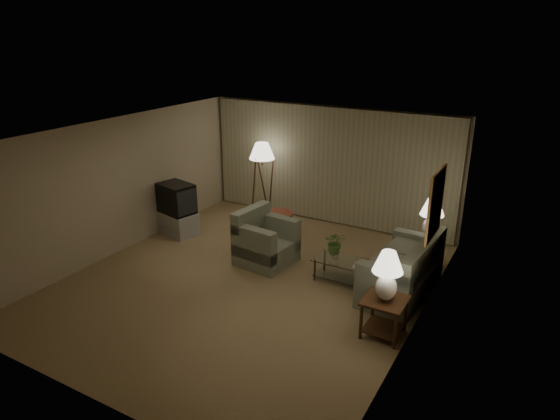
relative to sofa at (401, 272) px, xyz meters
The scene contains 16 objects.
ground 2.70m from the sofa, 159.49° to the right, with size 7.00×7.00×0.00m, color tan.
room_shell 2.88m from the sofa, 166.97° to the left, with size 6.04×7.02×2.72m.
sofa is the anchor object (origin of this frame).
armchair 2.61m from the sofa, behind, with size 1.20×1.16×0.84m.
side_table_near 1.36m from the sofa, 83.66° to the right, with size 0.61×0.61×0.60m.
side_table_far 1.26m from the sofa, 83.16° to the left, with size 0.48×0.40×0.60m.
table_lamp_near 1.51m from the sofa, 83.66° to the right, with size 0.44×0.44×0.77m.
table_lamp_far 1.42m from the sofa, 83.16° to the left, with size 0.44×0.44×0.76m.
coffee_table 1.04m from the sofa, behind, with size 1.03×0.56×0.41m.
tv_cabinet 5.06m from the sofa, behind, with size 0.97×0.74×0.50m, color #B4B4B7.
crt_tv 5.07m from the sofa, behind, with size 0.87×0.71×0.65m, color black.
floor_lamp 4.42m from the sofa, 153.93° to the left, with size 0.59×0.59×1.83m.
ottoman 3.50m from the sofa, 156.37° to the left, with size 0.65×0.65×0.43m, color #AB4F3A.
vase 1.19m from the sofa, behind, with size 0.14×0.14×0.15m, color white.
flowers 1.24m from the sofa, behind, with size 0.38×0.33×0.43m, color #547C37.
book 0.81m from the sofa, 165.64° to the right, with size 0.18×0.25×0.02m, color olive.
Camera 1 is at (4.44, -6.69, 4.34)m, focal length 32.00 mm.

